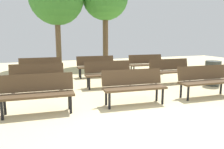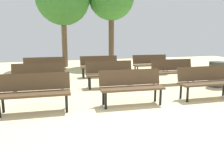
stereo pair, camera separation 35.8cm
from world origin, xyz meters
TOP-DOWN VIEW (x-y plane):
  - ground_plane at (0.00, 0.00)m, footprint 24.00×24.00m
  - bench_r0_c0 at (-2.19, 1.68)m, footprint 1.62×0.57m
  - bench_r0_c1 at (0.12, 1.56)m, footprint 1.63×0.59m
  - bench_r0_c2 at (2.31, 1.50)m, footprint 1.62×0.55m
  - bench_r1_c0 at (-2.16, 3.59)m, footprint 1.61×0.53m
  - bench_r1_c1 at (0.12, 3.54)m, footprint 1.63×0.59m
  - bench_r1_c2 at (2.46, 3.38)m, footprint 1.61×0.53m
  - bench_r2_c0 at (-2.00, 5.51)m, footprint 1.61×0.51m
  - bench_r2_c1 at (0.22, 5.47)m, footprint 1.62×0.54m
  - bench_r2_c2 at (2.55, 5.34)m, footprint 1.63×0.58m
  - trash_bin at (3.63, 2.54)m, footprint 0.52×0.52m

SIDE VIEW (x-z plane):
  - ground_plane at x=0.00m, z-range 0.00..0.00m
  - trash_bin at x=3.63m, z-range 0.00..0.86m
  - bench_r0_c0 at x=-2.19m, z-range 0.07..0.94m
  - bench_r0_c1 at x=0.12m, z-range 0.07..0.94m
  - bench_r0_c2 at x=2.31m, z-range 0.07..0.94m
  - bench_r1_c0 at x=-2.16m, z-range 0.07..0.94m
  - bench_r1_c1 at x=0.12m, z-range 0.07..0.94m
  - bench_r1_c2 at x=2.46m, z-range 0.07..0.94m
  - bench_r2_c0 at x=-2.00m, z-range 0.07..0.94m
  - bench_r2_c1 at x=0.22m, z-range 0.07..0.94m
  - bench_r2_c2 at x=2.55m, z-range 0.07..0.94m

